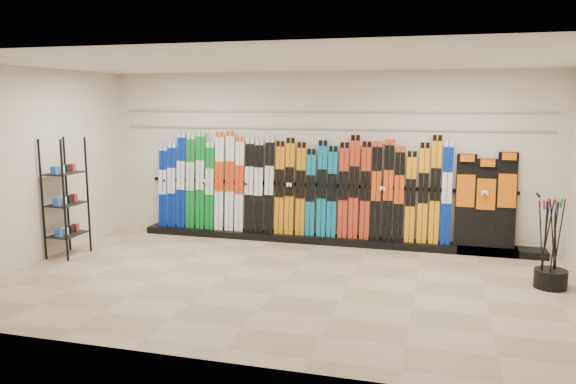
# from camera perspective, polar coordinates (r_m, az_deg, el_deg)

# --- Properties ---
(floor) EXTENTS (8.00, 8.00, 0.00)m
(floor) POSITION_cam_1_polar(r_m,az_deg,el_deg) (7.91, -0.42, -9.09)
(floor) COLOR gray
(floor) RESTS_ON ground
(back_wall) EXTENTS (8.00, 0.00, 8.00)m
(back_wall) POSITION_cam_1_polar(r_m,az_deg,el_deg) (9.98, 3.50, 3.55)
(back_wall) COLOR beige
(back_wall) RESTS_ON floor
(left_wall) EXTENTS (0.00, 5.00, 5.00)m
(left_wall) POSITION_cam_1_polar(r_m,az_deg,el_deg) (9.47, -24.41, 2.43)
(left_wall) COLOR beige
(left_wall) RESTS_ON floor
(ceiling) EXTENTS (8.00, 8.00, 0.00)m
(ceiling) POSITION_cam_1_polar(r_m,az_deg,el_deg) (7.52, -0.44, 13.14)
(ceiling) COLOR silver
(ceiling) RESTS_ON back_wall
(ski_rack_base) EXTENTS (8.00, 0.40, 0.12)m
(ski_rack_base) POSITION_cam_1_polar(r_m,az_deg,el_deg) (9.98, 4.43, -4.87)
(ski_rack_base) COLOR black
(ski_rack_base) RESTS_ON floor
(skis) EXTENTS (5.37, 0.18, 1.83)m
(skis) POSITION_cam_1_polar(r_m,az_deg,el_deg) (9.97, 0.67, 0.48)
(skis) COLOR #041F92
(skis) RESTS_ON ski_rack_base
(snowboards) EXTENTS (0.96, 0.24, 1.55)m
(snowboards) POSITION_cam_1_polar(r_m,az_deg,el_deg) (9.74, 19.44, -0.86)
(snowboards) COLOR black
(snowboards) RESTS_ON ski_rack_base
(accessory_rack) EXTENTS (0.40, 0.60, 1.91)m
(accessory_rack) POSITION_cam_1_polar(r_m,az_deg,el_deg) (9.68, -21.66, -0.52)
(accessory_rack) COLOR black
(accessory_rack) RESTS_ON floor
(pole_bin) EXTENTS (0.43, 0.43, 0.25)m
(pole_bin) POSITION_cam_1_polar(r_m,az_deg,el_deg) (8.41, 25.11, -7.98)
(pole_bin) COLOR black
(pole_bin) RESTS_ON floor
(ski_poles) EXTENTS (0.37, 0.33, 1.18)m
(ski_poles) POSITION_cam_1_polar(r_m,az_deg,el_deg) (8.31, 25.08, -4.70)
(ski_poles) COLOR black
(ski_poles) RESTS_ON pole_bin
(slatwall_rail_0) EXTENTS (7.60, 0.02, 0.03)m
(slatwall_rail_0) POSITION_cam_1_polar(r_m,az_deg,el_deg) (9.93, 3.51, 6.41)
(slatwall_rail_0) COLOR gray
(slatwall_rail_0) RESTS_ON back_wall
(slatwall_rail_1) EXTENTS (7.60, 0.02, 0.03)m
(slatwall_rail_1) POSITION_cam_1_polar(r_m,az_deg,el_deg) (9.92, 3.53, 8.14)
(slatwall_rail_1) COLOR gray
(slatwall_rail_1) RESTS_ON back_wall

